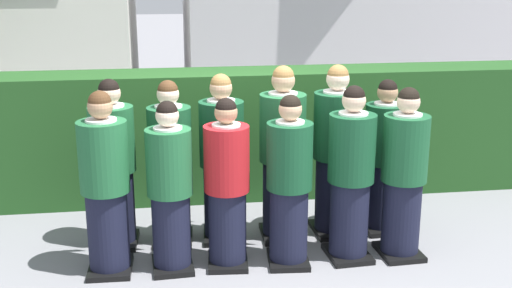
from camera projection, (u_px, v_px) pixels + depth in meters
ground_plane at (261, 263)px, 5.97m from camera, size 60.00×60.00×0.00m
student_front_row_0 at (105, 188)px, 5.61m from camera, size 0.43×0.52×1.64m
student_front_row_1 at (170, 191)px, 5.67m from camera, size 0.40×0.50×1.54m
student_in_red_blazer at (227, 188)px, 5.75m from camera, size 0.40×0.47×1.55m
student_front_row_3 at (289, 185)px, 5.78m from camera, size 0.41×0.51×1.57m
student_front_row_4 at (351, 178)px, 5.89m from camera, size 0.42×0.52×1.63m
student_front_row_5 at (404, 178)px, 5.93m from camera, size 0.42×0.48×1.60m
student_rear_row_0 at (114, 168)px, 6.17m from camera, size 0.43×0.49×1.63m
student_rear_row_1 at (171, 167)px, 6.23m from camera, size 0.42×0.48×1.61m
student_rear_row_2 at (222, 162)px, 6.30m from camera, size 0.43×0.53×1.66m
student_rear_row_3 at (282, 158)px, 6.33m from camera, size 0.45×0.50×1.73m
student_rear_row_4 at (335, 155)px, 6.43m from camera, size 0.45×0.51×1.72m
student_rear_row_5 at (384, 160)px, 6.52m from camera, size 0.41×0.50×1.57m
hedge at (237, 133)px, 7.57m from camera, size 8.54×0.70×1.47m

